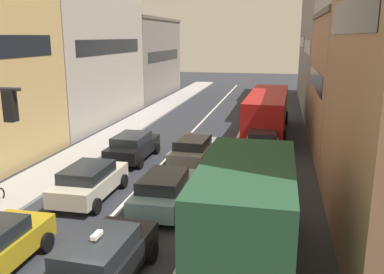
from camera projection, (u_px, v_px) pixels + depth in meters
sidewalk_left at (127, 128)px, 30.99m from camera, size 2.60×64.00×0.14m
lane_stripe_left at (192, 132)px, 29.98m from camera, size 0.16×60.00×0.01m
lane_stripe_right at (239, 134)px, 29.28m from camera, size 0.16×60.00×0.01m
building_row_left at (62, 55)px, 31.42m from camera, size 7.20×43.90×11.67m
building_row_right at (366, 52)px, 27.70m from camera, size 7.20×43.90×13.71m
removalist_box_truck at (248, 209)px, 11.70m from camera, size 2.70×7.71×3.58m
taxi_centre_lane_front at (101, 259)px, 11.30m from camera, size 2.20×4.37×1.66m
sedan_centre_lane_second at (164, 190)px, 16.42m from camera, size 2.12×4.33×1.49m
wagon_left_lane_second at (89, 181)px, 17.43m from camera, size 2.07×4.31×1.49m
hatchback_centre_lane_third at (194, 150)px, 22.25m from camera, size 2.18×4.36×1.49m
sedan_left_lane_third at (133, 146)px, 22.94m from camera, size 2.11×4.32×1.49m
sedan_right_lane_behind_truck at (252, 170)px, 18.84m from camera, size 2.16×4.35×1.49m
wagon_right_lane_far at (263, 141)px, 24.05m from camera, size 2.12×4.33×1.49m
bus_mid_queue_primary at (267, 109)px, 28.94m from camera, size 3.02×10.57×2.90m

